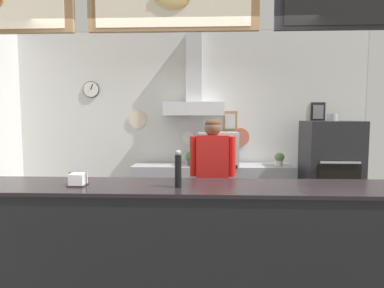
# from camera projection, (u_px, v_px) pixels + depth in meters

# --- Properties ---
(ground_plane) EXTENTS (6.67, 6.67, 0.00)m
(ground_plane) POSITION_uv_depth(u_px,v_px,m) (175.00, 284.00, 3.20)
(ground_plane) COLOR #514C47
(back_wall_assembly) EXTENTS (5.55, 2.45, 2.97)m
(back_wall_assembly) POSITION_uv_depth(u_px,v_px,m) (188.00, 119.00, 5.09)
(back_wall_assembly) COLOR #9E9E99
(back_wall_assembly) RESTS_ON ground_plane
(service_counter) EXTENTS (4.29, 0.65, 1.07)m
(service_counter) POSITION_uv_depth(u_px,v_px,m) (171.00, 248.00, 2.75)
(service_counter) COLOR black
(service_counter) RESTS_ON ground_plane
(back_prep_counter) EXTENTS (2.38, 0.53, 0.91)m
(back_prep_counter) POSITION_uv_depth(u_px,v_px,m) (212.00, 195.00, 4.94)
(back_prep_counter) COLOR #A3A5AD
(back_prep_counter) RESTS_ON ground_plane
(pizza_oven) EXTENTS (0.74, 0.65, 1.67)m
(pizza_oven) POSITION_uv_depth(u_px,v_px,m) (330.00, 177.00, 4.58)
(pizza_oven) COLOR #232326
(pizza_oven) RESTS_ON ground_plane
(shop_worker) EXTENTS (0.53, 0.23, 1.61)m
(shop_worker) POSITION_uv_depth(u_px,v_px,m) (212.00, 182.00, 3.81)
(shop_worker) COLOR #232328
(shop_worker) RESTS_ON ground_plane
(espresso_machine) EXTENTS (0.59, 0.55, 0.49)m
(espresso_machine) POSITION_uv_depth(u_px,v_px,m) (218.00, 149.00, 4.86)
(espresso_machine) COLOR #B7BABF
(espresso_machine) RESTS_ON back_prep_counter
(potted_basil) EXTENTS (0.19, 0.19, 0.21)m
(potted_basil) POSITION_uv_depth(u_px,v_px,m) (192.00, 158.00, 4.87)
(potted_basil) COLOR #4C4C51
(potted_basil) RESTS_ON back_prep_counter
(potted_sage) EXTENTS (0.14, 0.14, 0.19)m
(potted_sage) POSITION_uv_depth(u_px,v_px,m) (279.00, 158.00, 4.82)
(potted_sage) COLOR beige
(potted_sage) RESTS_ON back_prep_counter
(pepper_grinder) EXTENTS (0.05, 0.05, 0.30)m
(pepper_grinder) POSITION_uv_depth(u_px,v_px,m) (178.00, 169.00, 2.61)
(pepper_grinder) COLOR black
(pepper_grinder) RESTS_ON service_counter
(napkin_holder) EXTENTS (0.15, 0.14, 0.11)m
(napkin_holder) POSITION_uv_depth(u_px,v_px,m) (78.00, 180.00, 2.68)
(napkin_holder) COLOR #262628
(napkin_holder) RESTS_ON service_counter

